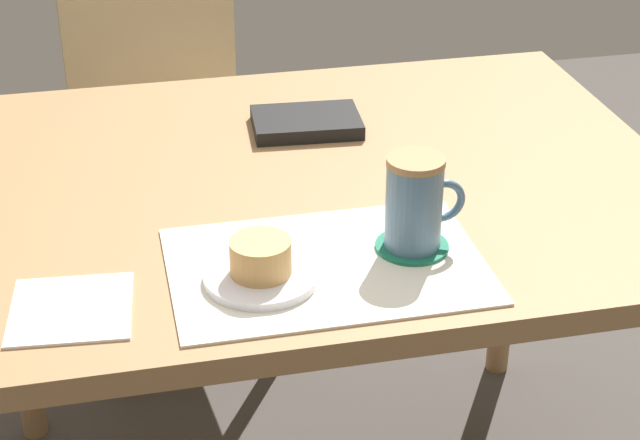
% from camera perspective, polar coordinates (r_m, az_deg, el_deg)
% --- Properties ---
extents(dining_table, '(1.14, 0.88, 0.74)m').
position_cam_1_polar(dining_table, '(1.70, -0.46, 0.03)').
color(dining_table, '#997047').
rests_on(dining_table, ground_plane).
extents(wooden_chair, '(0.46, 0.46, 0.96)m').
position_cam_1_polar(wooden_chair, '(2.41, -8.29, 5.30)').
color(wooden_chair, '#D1B27F').
rests_on(wooden_chair, ground_plane).
extents(placemat, '(0.42, 0.29, 0.00)m').
position_cam_1_polar(placemat, '(1.42, 0.35, -2.46)').
color(placemat, silver).
rests_on(placemat, dining_table).
extents(pastry_plate, '(0.15, 0.15, 0.01)m').
position_cam_1_polar(pastry_plate, '(1.39, -3.16, -3.01)').
color(pastry_plate, white).
rests_on(pastry_plate, placemat).
extents(pastry, '(0.08, 0.08, 0.05)m').
position_cam_1_polar(pastry, '(1.37, -3.19, -1.97)').
color(pastry, '#E0A860').
rests_on(pastry, pastry_plate).
extents(coffee_coaster, '(0.10, 0.10, 0.00)m').
position_cam_1_polar(coffee_coaster, '(1.46, 4.92, -1.40)').
color(coffee_coaster, '#196B4C').
rests_on(coffee_coaster, placemat).
extents(coffee_mug, '(0.11, 0.08, 0.13)m').
position_cam_1_polar(coffee_mug, '(1.43, 5.12, 0.96)').
color(coffee_mug, slate).
rests_on(coffee_mug, coffee_coaster).
extents(paper_napkin, '(0.16, 0.16, 0.00)m').
position_cam_1_polar(paper_napkin, '(1.37, -13.14, -4.65)').
color(paper_napkin, white).
rests_on(paper_napkin, dining_table).
extents(small_book, '(0.19, 0.14, 0.02)m').
position_cam_1_polar(small_book, '(1.81, -0.73, 5.22)').
color(small_book, black).
rests_on(small_book, dining_table).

